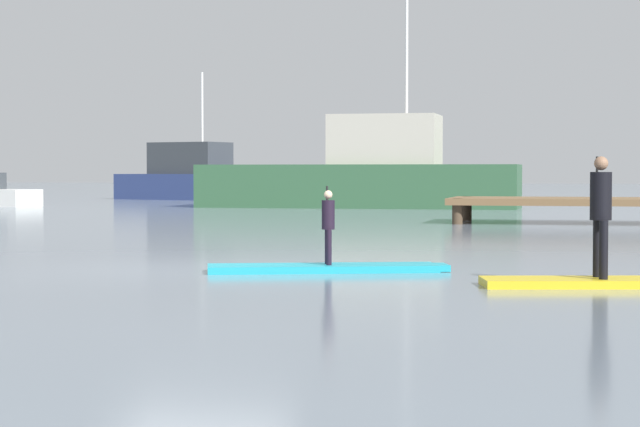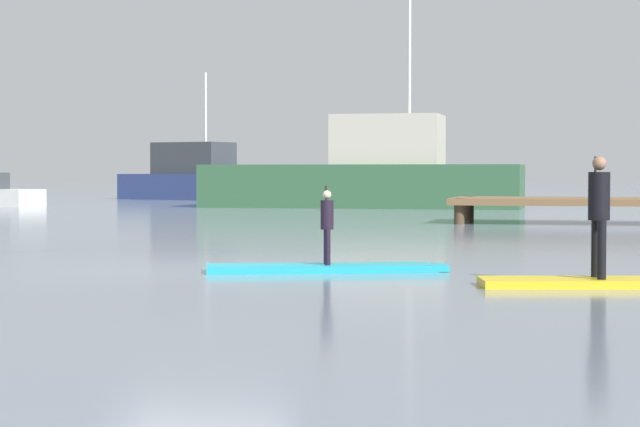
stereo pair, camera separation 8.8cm
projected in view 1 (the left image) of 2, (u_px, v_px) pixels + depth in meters
ground_plane at (201, 269)px, 16.98m from camera, size 240.00×240.00×0.00m
paddleboard_near at (328, 268)px, 16.56m from camera, size 3.43×1.75×0.10m
paddler_child_solo at (328, 223)px, 16.55m from camera, size 0.23×0.36×1.11m
paddleboard_far at (627, 282)px, 14.45m from camera, size 3.63×1.54×0.10m
paddler_adult at (601, 209)px, 14.42m from camera, size 0.32×0.47×1.50m
fishing_boat_white_large at (365, 175)px, 45.66m from camera, size 12.39×3.35×10.24m
trawler_grey_distant at (201, 179)px, 58.36m from camera, size 9.65×5.36×6.31m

